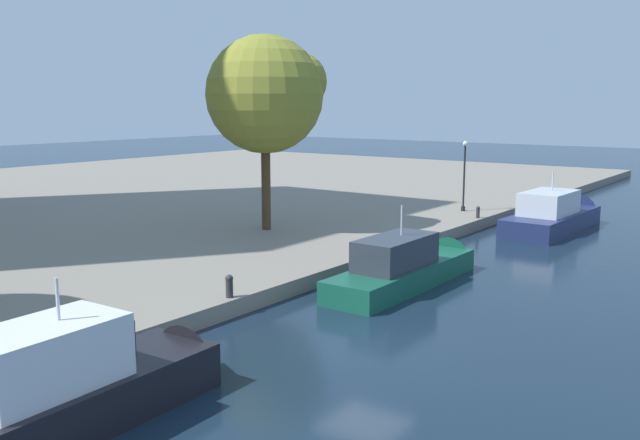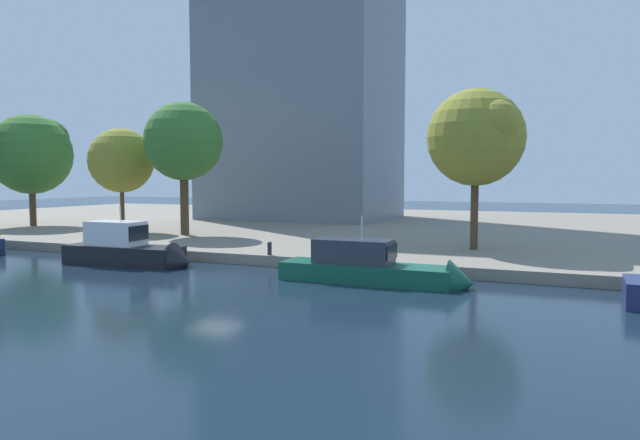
% 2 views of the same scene
% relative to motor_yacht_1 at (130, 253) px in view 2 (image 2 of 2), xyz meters
% --- Properties ---
extents(ground_plane, '(220.00, 220.00, 0.00)m').
position_rel_motor_yacht_1_xyz_m(ground_plane, '(8.02, -2.69, -0.74)').
color(ground_plane, '#142333').
extents(dock_promenade, '(120.00, 55.00, 0.65)m').
position_rel_motor_yacht_1_xyz_m(dock_promenade, '(8.02, 30.27, -0.42)').
color(dock_promenade, gray).
rests_on(dock_promenade, ground_plane).
extents(motor_yacht_1, '(8.70, 2.70, 4.43)m').
position_rel_motor_yacht_1_xyz_m(motor_yacht_1, '(0.00, 0.00, 0.00)').
color(motor_yacht_1, black).
rests_on(motor_yacht_1, ground_plane).
extents(motor_yacht_2, '(9.94, 2.36, 4.24)m').
position_rel_motor_yacht_1_xyz_m(motor_yacht_2, '(15.84, 0.10, -0.14)').
color(motor_yacht_2, '#14513D').
rests_on(motor_yacht_2, ground_plane).
extents(mooring_bollard_1, '(0.29, 0.29, 0.84)m').
position_rel_motor_yacht_1_xyz_m(mooring_bollard_1, '(8.10, 3.12, 0.36)').
color(mooring_bollard_1, '#2D2D33').
rests_on(mooring_bollard_1, dock_promenade).
extents(tree_0, '(6.46, 6.46, 10.97)m').
position_rel_motor_yacht_1_xyz_m(tree_0, '(-4.57, 11.67, 7.65)').
color(tree_0, '#4C3823').
rests_on(tree_0, dock_promenade).
extents(tree_1, '(6.32, 6.32, 10.50)m').
position_rel_motor_yacht_1_xyz_m(tree_1, '(19.27, 10.84, 7.14)').
color(tree_1, '#4C3823').
rests_on(tree_1, dock_promenade).
extents(tree_2, '(5.62, 5.62, 9.06)m').
position_rel_motor_yacht_1_xyz_m(tree_2, '(-10.97, 11.97, 6.15)').
color(tree_2, '#4C3823').
rests_on(tree_2, dock_promenade).
extents(tree_4, '(7.82, 7.82, 10.96)m').
position_rel_motor_yacht_1_xyz_m(tree_4, '(-23.96, 13.51, 7.05)').
color(tree_4, '#4C3823').
rests_on(tree_4, dock_promenade).
extents(office_tower, '(20.52, 15.83, 44.53)m').
position_rel_motor_yacht_1_xyz_m(office_tower, '(-4.32, 34.76, 21.14)').
color(office_tower, slate).
rests_on(office_tower, dock_promenade).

